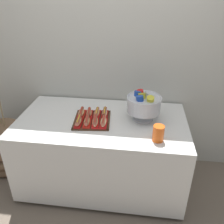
{
  "coord_description": "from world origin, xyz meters",
  "views": [
    {
      "loc": [
        0.35,
        -1.91,
        1.88
      ],
      "look_at": [
        0.1,
        0.02,
        0.83
      ],
      "focal_mm": 38.0,
      "sensor_mm": 36.0,
      "label": 1
    }
  ],
  "objects_px": {
    "buffet_table": "(102,150)",
    "hot_dog_0": "(79,121)",
    "hot_dog_1": "(87,122)",
    "hot_dog_6": "(97,113)",
    "floor_vase": "(7,147)",
    "hot_dog_5": "(89,113)",
    "hot_dog_2": "(95,122)",
    "cup_stack": "(158,133)",
    "hot_dog_3": "(104,122)",
    "hot_dog_7": "(105,113)",
    "hot_dog_4": "(81,113)",
    "punch_bowl": "(144,103)",
    "serving_tray": "(92,120)"
  },
  "relations": [
    {
      "from": "hot_dog_0",
      "to": "hot_dog_6",
      "type": "distance_m",
      "value": 0.22
    },
    {
      "from": "serving_tray",
      "to": "hot_dog_5",
      "type": "bearing_deg",
      "value": 120.09
    },
    {
      "from": "buffet_table",
      "to": "hot_dog_3",
      "type": "bearing_deg",
      "value": -70.25
    },
    {
      "from": "hot_dog_3",
      "to": "hot_dog_5",
      "type": "height_order",
      "value": "hot_dog_3"
    },
    {
      "from": "hot_dog_6",
      "to": "hot_dog_0",
      "type": "bearing_deg",
      "value": -126.63
    },
    {
      "from": "hot_dog_2",
      "to": "hot_dog_3",
      "type": "height_order",
      "value": "hot_dog_2"
    },
    {
      "from": "hot_dog_2",
      "to": "cup_stack",
      "type": "height_order",
      "value": "cup_stack"
    },
    {
      "from": "serving_tray",
      "to": "hot_dog_6",
      "type": "xyz_separation_m",
      "value": [
        0.03,
        0.09,
        0.03
      ]
    },
    {
      "from": "hot_dog_0",
      "to": "hot_dog_4",
      "type": "height_order",
      "value": "hot_dog_0"
    },
    {
      "from": "hot_dog_1",
      "to": "hot_dog_4",
      "type": "bearing_deg",
      "value": 120.09
    },
    {
      "from": "buffet_table",
      "to": "hot_dog_0",
      "type": "relative_size",
      "value": 8.78
    },
    {
      "from": "hot_dog_1",
      "to": "hot_dog_5",
      "type": "xyz_separation_m",
      "value": [
        -0.02,
        0.16,
        -0.0
      ]
    },
    {
      "from": "cup_stack",
      "to": "serving_tray",
      "type": "bearing_deg",
      "value": 157.58
    },
    {
      "from": "hot_dog_0",
      "to": "hot_dog_7",
      "type": "bearing_deg",
      "value": 41.9
    },
    {
      "from": "serving_tray",
      "to": "hot_dog_2",
      "type": "xyz_separation_m",
      "value": [
        0.05,
        -0.08,
        0.03
      ]
    },
    {
      "from": "floor_vase",
      "to": "hot_dog_7",
      "type": "xyz_separation_m",
      "value": [
        1.13,
        -0.01,
        0.53
      ]
    },
    {
      "from": "hot_dog_1",
      "to": "hot_dog_4",
      "type": "relative_size",
      "value": 1.01
    },
    {
      "from": "hot_dog_1",
      "to": "hot_dog_6",
      "type": "distance_m",
      "value": 0.18
    },
    {
      "from": "hot_dog_0",
      "to": "hot_dog_7",
      "type": "height_order",
      "value": "same"
    },
    {
      "from": "hot_dog_6",
      "to": "punch_bowl",
      "type": "bearing_deg",
      "value": -0.06
    },
    {
      "from": "floor_vase",
      "to": "hot_dog_1",
      "type": "height_order",
      "value": "floor_vase"
    },
    {
      "from": "hot_dog_1",
      "to": "cup_stack",
      "type": "xyz_separation_m",
      "value": [
        0.63,
        -0.16,
        0.03
      ]
    },
    {
      "from": "buffet_table",
      "to": "hot_dog_4",
      "type": "height_order",
      "value": "hot_dog_4"
    },
    {
      "from": "hot_dog_4",
      "to": "hot_dog_1",
      "type": "bearing_deg",
      "value": -59.91
    },
    {
      "from": "floor_vase",
      "to": "punch_bowl",
      "type": "xyz_separation_m",
      "value": [
        1.49,
        -0.02,
        0.66
      ]
    },
    {
      "from": "hot_dog_0",
      "to": "hot_dog_3",
      "type": "height_order",
      "value": "hot_dog_0"
    },
    {
      "from": "floor_vase",
      "to": "buffet_table",
      "type": "bearing_deg",
      "value": -3.84
    },
    {
      "from": "hot_dog_5",
      "to": "floor_vase",
      "type": "bearing_deg",
      "value": 178.4
    },
    {
      "from": "hot_dog_3",
      "to": "hot_dog_5",
      "type": "relative_size",
      "value": 1.11
    },
    {
      "from": "floor_vase",
      "to": "hot_dog_2",
      "type": "bearing_deg",
      "value": -9.77
    },
    {
      "from": "buffet_table",
      "to": "hot_dog_6",
      "type": "height_order",
      "value": "hot_dog_6"
    },
    {
      "from": "hot_dog_6",
      "to": "hot_dog_5",
      "type": "bearing_deg",
      "value": -174.36
    },
    {
      "from": "buffet_table",
      "to": "hot_dog_2",
      "type": "height_order",
      "value": "hot_dog_2"
    },
    {
      "from": "punch_bowl",
      "to": "cup_stack",
      "type": "xyz_separation_m",
      "value": [
        0.13,
        -0.33,
        -0.1
      ]
    },
    {
      "from": "serving_tray",
      "to": "hot_dog_4",
      "type": "distance_m",
      "value": 0.14
    },
    {
      "from": "hot_dog_0",
      "to": "hot_dog_7",
      "type": "distance_m",
      "value": 0.28
    },
    {
      "from": "hot_dog_3",
      "to": "hot_dog_7",
      "type": "xyz_separation_m",
      "value": [
        -0.02,
        0.16,
        0.0
      ]
    },
    {
      "from": "floor_vase",
      "to": "hot_dog_0",
      "type": "distance_m",
      "value": 1.08
    },
    {
      "from": "hot_dog_2",
      "to": "buffet_table",
      "type": "bearing_deg",
      "value": 71.03
    },
    {
      "from": "hot_dog_5",
      "to": "buffet_table",
      "type": "bearing_deg",
      "value": -20.02
    },
    {
      "from": "hot_dog_4",
      "to": "floor_vase",
      "type": "bearing_deg",
      "value": 177.8
    },
    {
      "from": "hot_dog_0",
      "to": "floor_vase",
      "type": "bearing_deg",
      "value": 167.8
    },
    {
      "from": "punch_bowl",
      "to": "cup_stack",
      "type": "bearing_deg",
      "value": -69.02
    },
    {
      "from": "hot_dog_0",
      "to": "hot_dog_2",
      "type": "height_order",
      "value": "same"
    },
    {
      "from": "floor_vase",
      "to": "hot_dog_0",
      "type": "bearing_deg",
      "value": -12.2
    },
    {
      "from": "hot_dog_6",
      "to": "hot_dog_3",
      "type": "bearing_deg",
      "value": -59.91
    },
    {
      "from": "punch_bowl",
      "to": "hot_dog_6",
      "type": "bearing_deg",
      "value": 179.94
    },
    {
      "from": "hot_dog_5",
      "to": "cup_stack",
      "type": "relative_size",
      "value": 1.23
    },
    {
      "from": "hot_dog_2",
      "to": "hot_dog_7",
      "type": "xyz_separation_m",
      "value": [
        0.06,
        0.17,
        -0.0
      ]
    },
    {
      "from": "hot_dog_4",
      "to": "punch_bowl",
      "type": "bearing_deg",
      "value": 1.39
    }
  ]
}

